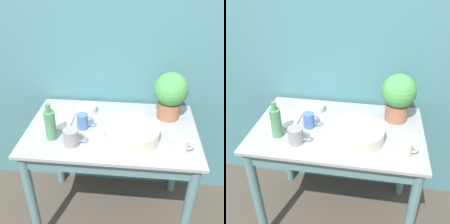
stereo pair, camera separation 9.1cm
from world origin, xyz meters
TOP-DOWN VIEW (x-y plane):
  - wall_back at (0.00, 0.74)m, footprint 6.00×0.05m
  - counter_table at (0.00, 0.32)m, footprint 1.09×0.68m
  - potted_plant at (0.37, 0.51)m, footprint 0.22×0.22m
  - bowl_wash_large at (0.13, 0.24)m, footprint 0.33×0.33m
  - bottle_tall at (-0.35, 0.20)m, footprint 0.07×0.07m
  - mug_blue at (-0.18, 0.32)m, footprint 0.11×0.07m
  - mug_cream at (0.41, 0.14)m, footprint 0.12×0.08m
  - mug_grey at (-0.22, 0.15)m, footprint 0.13×0.09m
  - bowl_small_enamel_white at (-0.20, 0.52)m, footprint 0.14×0.14m
  - tray_board at (-0.38, 0.37)m, footprint 0.21×0.21m

SIDE VIEW (x-z plane):
  - counter_table at x=0.00m, z-range 0.23..1.06m
  - tray_board at x=-0.38m, z-range 0.83..0.84m
  - bowl_small_enamel_white at x=-0.20m, z-range 0.83..0.88m
  - bowl_wash_large at x=0.13m, z-range 0.83..0.91m
  - mug_cream at x=0.41m, z-range 0.83..0.92m
  - mug_grey at x=-0.22m, z-range 0.83..0.93m
  - mug_blue at x=-0.18m, z-range 0.83..0.93m
  - bottle_tall at x=-0.35m, z-range 0.81..1.05m
  - potted_plant at x=0.37m, z-range 0.85..1.17m
  - wall_back at x=0.00m, z-range 0.00..2.40m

